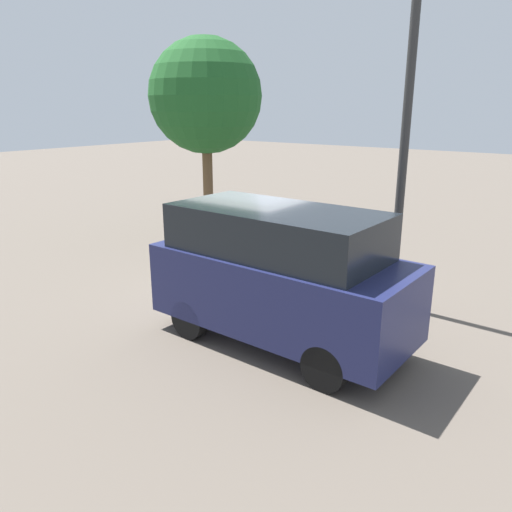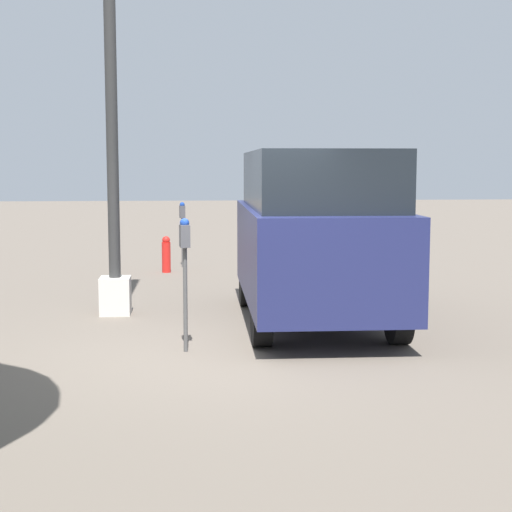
% 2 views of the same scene
% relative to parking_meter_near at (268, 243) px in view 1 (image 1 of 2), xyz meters
% --- Properties ---
extents(ground_plane, '(80.00, 80.00, 0.00)m').
position_rel_parking_meter_near_xyz_m(ground_plane, '(-0.02, -0.44, -1.16)').
color(ground_plane, '#60564C').
extents(parking_meter_near, '(0.21, 0.13, 1.58)m').
position_rel_parking_meter_near_xyz_m(parking_meter_near, '(0.00, 0.00, 0.00)').
color(parking_meter_near, '#4C4C4C').
rests_on(parking_meter_near, ground).
extents(lamp_post, '(0.44, 0.44, 6.47)m').
position_rel_parking_meter_near_xyz_m(lamp_post, '(2.43, 1.03, 1.12)').
color(lamp_post, beige).
rests_on(lamp_post, ground).
extents(parked_van, '(4.49, 1.99, 2.37)m').
position_rel_parking_meter_near_xyz_m(parked_van, '(1.54, -1.78, 0.11)').
color(parked_van, navy).
rests_on(parked_van, ground).
extents(street_tree, '(3.31, 3.31, 5.91)m').
position_rel_parking_meter_near_xyz_m(street_tree, '(-4.33, 2.84, 3.08)').
color(street_tree, brown).
rests_on(street_tree, ground).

